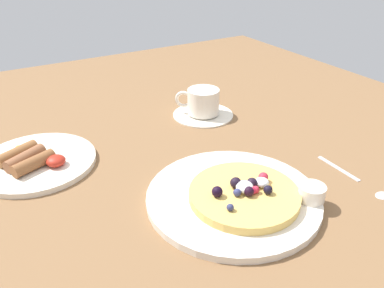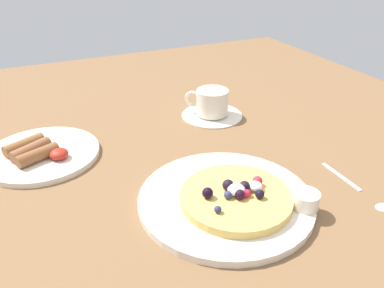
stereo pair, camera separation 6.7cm
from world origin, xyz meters
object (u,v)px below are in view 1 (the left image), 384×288
at_px(breakfast_plate, 36,162).
at_px(coffee_cup, 203,101).
at_px(syrup_ramekin, 312,193).
at_px(coffee_saucer, 203,114).
at_px(pancake_plate, 233,197).
at_px(teaspoon, 364,183).

height_order(breakfast_plate, coffee_cup, coffee_cup).
distance_m(syrup_ramekin, coffee_saucer, 0.40).
bearing_deg(pancake_plate, syrup_ramekin, -36.87).
bearing_deg(teaspoon, breakfast_plate, 143.15).
distance_m(pancake_plate, breakfast_plate, 0.39).
relative_size(breakfast_plate, coffee_cup, 2.39).
height_order(coffee_cup, teaspoon, coffee_cup).
bearing_deg(breakfast_plate, coffee_saucer, 4.29).
xyz_separation_m(breakfast_plate, teaspoon, (0.50, -0.37, -0.00)).
bearing_deg(syrup_ramekin, coffee_saucer, 84.61).
bearing_deg(coffee_saucer, syrup_ramekin, -95.39).
relative_size(coffee_saucer, coffee_cup, 1.55).
bearing_deg(coffee_cup, teaspoon, -76.83).
bearing_deg(syrup_ramekin, breakfast_plate, 134.95).
height_order(syrup_ramekin, breakfast_plate, syrup_ramekin).
height_order(coffee_saucer, teaspoon, same).
relative_size(pancake_plate, breakfast_plate, 1.29).
relative_size(pancake_plate, coffee_cup, 3.07).
distance_m(coffee_saucer, teaspoon, 0.41).
height_order(coffee_saucer, coffee_cup, coffee_cup).
xyz_separation_m(pancake_plate, coffee_saucer, (0.14, 0.32, -0.00)).
xyz_separation_m(breakfast_plate, coffee_saucer, (0.40, 0.03, -0.00)).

